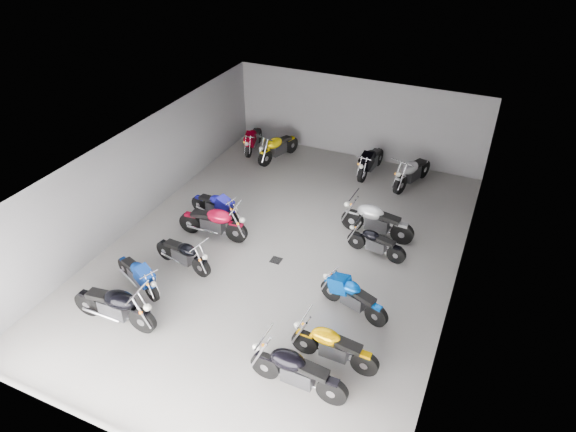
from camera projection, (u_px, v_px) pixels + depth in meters
name	position (u px, v px, depth m)	size (l,w,h in m)	color
ground	(283.00, 251.00, 15.60)	(14.00, 14.00, 0.00)	gray
wall_back	(357.00, 119.00, 20.03)	(10.00, 0.10, 3.20)	slate
wall_left	(141.00, 172.00, 16.42)	(0.10, 14.00, 3.20)	slate
wall_right	(462.00, 250.00, 13.01)	(0.10, 14.00, 3.20)	slate
ceiling	(282.00, 156.00, 13.81)	(10.00, 14.00, 0.04)	black
drain_grate	(276.00, 260.00, 15.22)	(0.32, 0.32, 0.01)	black
motorcycle_left_a	(115.00, 306.00, 12.79)	(2.39, 0.49, 1.05)	black
motorcycle_left_b	(138.00, 275.00, 13.95)	(1.88, 0.85, 0.87)	black
motorcycle_left_c	(183.00, 254.00, 14.69)	(2.01, 0.53, 0.89)	black
motorcycle_left_d	(214.00, 222.00, 15.91)	(2.31, 0.50, 1.01)	black
motorcycle_left_e	(216.00, 206.00, 16.84)	(1.96, 0.49, 0.87)	black
motorcycle_right_a	(297.00, 371.00, 11.13)	(2.31, 0.46, 1.01)	black
motorcycle_right_b	(333.00, 346.00, 11.77)	(2.14, 0.43, 0.94)	black
motorcycle_right_c	(353.00, 297.00, 13.19)	(1.99, 0.73, 0.90)	black
motorcycle_right_e	(376.00, 243.00, 15.20)	(1.86, 0.46, 0.82)	black
motorcycle_right_f	(376.00, 221.00, 15.95)	(2.36, 0.49, 1.03)	black
motorcycle_back_a	(253.00, 139.00, 21.07)	(0.54, 1.99, 0.88)	black
motorcycle_back_b	(278.00, 147.00, 20.33)	(0.79, 2.17, 0.98)	black
motorcycle_back_d	(371.00, 161.00, 19.36)	(0.49, 2.18, 0.96)	black
motorcycle_back_e	(412.00, 172.00, 18.58)	(0.88, 2.24, 1.02)	black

